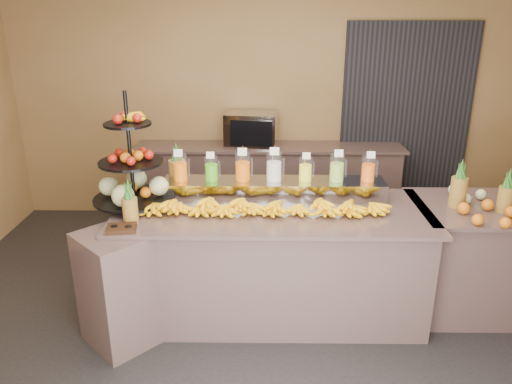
{
  "coord_description": "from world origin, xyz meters",
  "views": [
    {
      "loc": [
        -0.09,
        -3.36,
        2.44
      ],
      "look_at": [
        -0.13,
        0.3,
        1.08
      ],
      "focal_mm": 35.0,
      "sensor_mm": 36.0,
      "label": 1
    }
  ],
  "objects_px": {
    "right_fruit_pile": "(483,204)",
    "oven_warmer": "(252,129)",
    "pitcher_tray": "(274,189)",
    "fruit_stand": "(138,177)",
    "condiment_caddy": "(121,228)",
    "banana_heap": "(262,205)"
  },
  "relations": [
    {
      "from": "pitcher_tray",
      "to": "fruit_stand",
      "type": "bearing_deg",
      "value": -171.31
    },
    {
      "from": "fruit_stand",
      "to": "right_fruit_pile",
      "type": "distance_m",
      "value": 2.72
    },
    {
      "from": "condiment_caddy",
      "to": "oven_warmer",
      "type": "height_order",
      "value": "oven_warmer"
    },
    {
      "from": "banana_heap",
      "to": "right_fruit_pile",
      "type": "relative_size",
      "value": 4.22
    },
    {
      "from": "pitcher_tray",
      "to": "right_fruit_pile",
      "type": "bearing_deg",
      "value": -11.86
    },
    {
      "from": "condiment_caddy",
      "to": "right_fruit_pile",
      "type": "height_order",
      "value": "right_fruit_pile"
    },
    {
      "from": "fruit_stand",
      "to": "banana_heap",
      "type": "bearing_deg",
      "value": -26.16
    },
    {
      "from": "fruit_stand",
      "to": "oven_warmer",
      "type": "relative_size",
      "value": 1.58
    },
    {
      "from": "pitcher_tray",
      "to": "banana_heap",
      "type": "bearing_deg",
      "value": -105.74
    },
    {
      "from": "fruit_stand",
      "to": "pitcher_tray",
      "type": "bearing_deg",
      "value": -7.72
    },
    {
      "from": "banana_heap",
      "to": "fruit_stand",
      "type": "height_order",
      "value": "fruit_stand"
    },
    {
      "from": "banana_heap",
      "to": "fruit_stand",
      "type": "xyz_separation_m",
      "value": [
        -1.0,
        0.17,
        0.16
      ]
    },
    {
      "from": "pitcher_tray",
      "to": "oven_warmer",
      "type": "height_order",
      "value": "oven_warmer"
    },
    {
      "from": "condiment_caddy",
      "to": "oven_warmer",
      "type": "xyz_separation_m",
      "value": [
        0.89,
        2.35,
        0.18
      ]
    },
    {
      "from": "fruit_stand",
      "to": "oven_warmer",
      "type": "bearing_deg",
      "value": 48.17
    },
    {
      "from": "right_fruit_pile",
      "to": "oven_warmer",
      "type": "height_order",
      "value": "oven_warmer"
    },
    {
      "from": "banana_heap",
      "to": "condiment_caddy",
      "type": "height_order",
      "value": "banana_heap"
    },
    {
      "from": "fruit_stand",
      "to": "oven_warmer",
      "type": "height_order",
      "value": "fruit_stand"
    },
    {
      "from": "oven_warmer",
      "to": "pitcher_tray",
      "type": "bearing_deg",
      "value": -75.52
    },
    {
      "from": "right_fruit_pile",
      "to": "fruit_stand",
      "type": "bearing_deg",
      "value": 176.37
    },
    {
      "from": "pitcher_tray",
      "to": "oven_warmer",
      "type": "xyz_separation_m",
      "value": [
        -0.22,
        1.67,
        0.12
      ]
    },
    {
      "from": "pitcher_tray",
      "to": "fruit_stand",
      "type": "xyz_separation_m",
      "value": [
        -1.09,
        -0.17,
        0.16
      ]
    }
  ]
}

